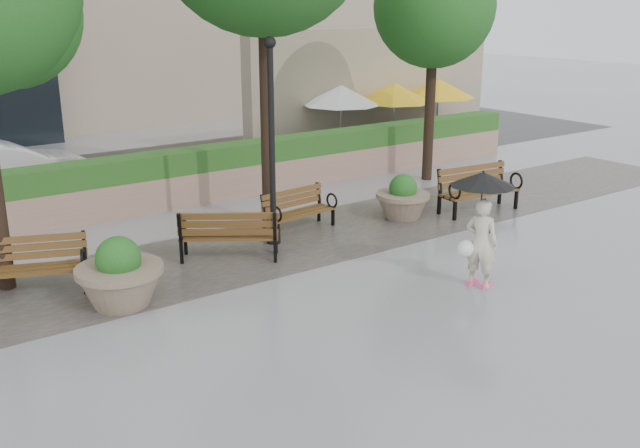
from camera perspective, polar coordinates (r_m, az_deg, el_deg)
ground at (r=11.83m, az=-0.07°, el=-6.48°), size 100.00×100.00×0.00m
cobble_strip at (r=14.20m, az=-7.15°, el=-2.46°), size 28.00×3.20×0.01m
hedge_wall at (r=17.50m, az=-13.59°, el=3.21°), size 24.00×0.80×1.35m
cafe_wall at (r=24.72m, az=4.37°, el=10.77°), size 10.00×0.60×4.00m
cafe_hedge at (r=22.99m, az=6.86°, el=6.30°), size 8.00×0.50×0.90m
asphalt_street at (r=21.32m, az=-17.63°, el=3.52°), size 40.00×7.00×0.00m
bench_1 at (r=13.14m, az=-21.93°, el=-3.98°), size 1.91×1.32×0.96m
bench_2 at (r=13.90m, az=-7.25°, el=-1.62°), size 1.96×1.66×1.01m
bench_3 at (r=15.52m, az=-1.69°, el=0.41°), size 1.73×0.85×0.89m
bench_4 at (r=17.34m, az=12.53°, el=1.98°), size 2.08×1.00×1.08m
planter_left at (r=12.07m, az=-15.70°, el=-4.27°), size 1.42×1.42×1.19m
planter_right at (r=16.50m, az=6.63°, el=1.82°), size 1.24×1.24×1.04m
lamppost at (r=14.31m, az=-3.85°, el=5.43°), size 0.28×0.28×4.17m
tree_2 at (r=20.05m, az=9.28°, el=16.45°), size 3.35×3.23×6.31m
patio_umb_white at (r=22.74m, az=1.71°, el=10.23°), size 2.50×2.50×2.30m
patio_umb_yellow_a at (r=23.51m, az=5.97°, el=10.37°), size 2.50×2.50×2.30m
patio_umb_yellow_b at (r=24.93m, az=9.46°, el=10.62°), size 2.50×2.50×2.30m
car_right at (r=19.85m, az=-24.00°, el=3.98°), size 4.43×1.76×1.43m
pedestrian at (r=12.50m, az=12.79°, el=0.46°), size 1.11×1.11×2.04m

